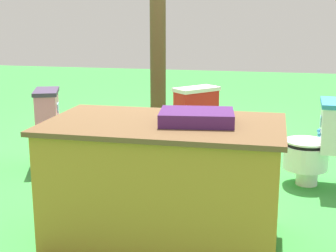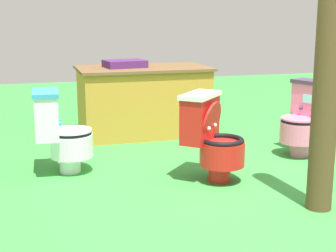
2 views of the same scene
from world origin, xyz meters
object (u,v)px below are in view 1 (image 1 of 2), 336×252
wooden_post (158,46)px  toilet_red (189,121)px  toilet_white (318,143)px  toilet_pink (60,127)px  vendor_table (165,180)px

wooden_post → toilet_red: bearing=122.2°
toilet_white → toilet_pink: (2.33, -0.07, 0.00)m
toilet_white → toilet_red: same height
toilet_red → toilet_pink: same height
toilet_white → toilet_red: 1.30m
toilet_pink → vendor_table: 1.85m
toilet_pink → wooden_post: (-0.64, -1.28, 0.68)m
toilet_red → toilet_white: bearing=-72.6°
toilet_white → vendor_table: vendor_table is taller
toilet_pink → vendor_table: size_ratio=0.50×
toilet_white → vendor_table: size_ratio=0.50×
toilet_pink → vendor_table: bearing=23.8°
toilet_white → toilet_red: size_ratio=1.00×
toilet_red → vendor_table: vendor_table is taller
toilet_white → wooden_post: size_ratio=0.34×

